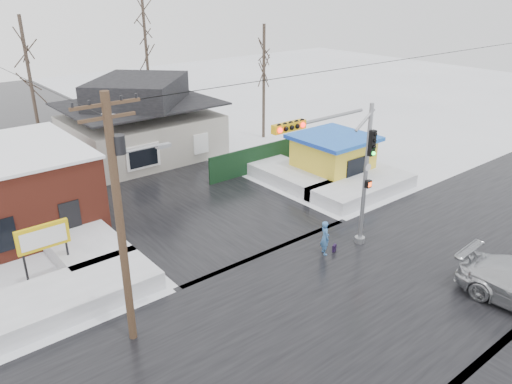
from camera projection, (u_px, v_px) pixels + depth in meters
ground at (353, 300)px, 20.33m from camera, size 120.00×120.00×0.00m
road_ns at (353, 300)px, 20.32m from camera, size 10.00×120.00×0.02m
road_ew at (353, 300)px, 20.32m from camera, size 120.00×10.00×0.02m
snowbank_nw at (70, 295)px, 19.94m from camera, size 7.00×3.00×0.80m
snowbank_ne at (362, 187)px, 30.40m from camera, size 7.00×3.00×0.80m
snowbank_nside_w at (73, 235)px, 24.67m from camera, size 3.00×8.00×0.80m
snowbank_nside_e at (283, 172)px, 32.81m from camera, size 3.00×8.00×0.80m
traffic_signal at (345, 163)px, 22.09m from camera, size 6.05×0.68×7.00m
utility_pole at (120, 210)px, 16.22m from camera, size 3.15×0.44×9.00m
marquee_sign at (43, 239)px, 21.13m from camera, size 2.20×0.21×2.55m
house at (141, 121)px, 36.18m from camera, size 10.40×8.40×5.76m
kiosk at (333, 157)px, 32.42m from camera, size 4.60×4.60×2.88m
fence at (258, 159)px, 33.76m from camera, size 8.00×0.12×1.80m
tree_far_left at (24, 46)px, 33.47m from camera, size 3.00×3.00×10.00m
tree_far_mid at (143, 14)px, 40.10m from camera, size 3.00×3.00×12.00m
tree_far_right at (264, 49)px, 38.80m from camera, size 3.00×3.00×9.00m
pedestrian at (325, 238)px, 23.43m from camera, size 0.62×0.73×1.70m
shopping_bag at (334, 248)px, 23.88m from camera, size 0.30×0.22×0.35m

